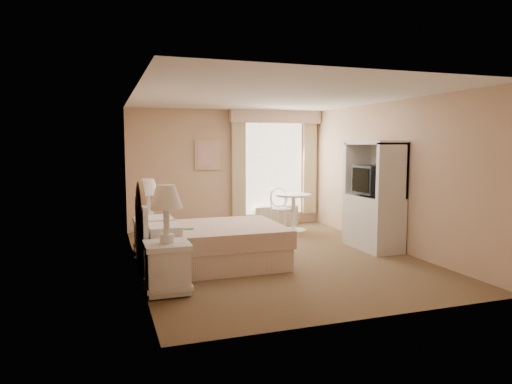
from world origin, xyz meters
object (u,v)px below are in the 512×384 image
object	(u,v)px
nightstand_far	(149,225)
round_table	(293,206)
bed	(206,243)
armoire	(374,204)
nightstand_near	(167,254)
cafe_chair	(280,206)

from	to	relation	value
nightstand_far	round_table	world-z (taller)	nightstand_far
bed	round_table	size ratio (longest dim) A/B	2.70
bed	nightstand_far	bearing A→B (deg)	122.37
nightstand_far	armoire	world-z (taller)	armoire
armoire	round_table	bearing A→B (deg)	109.63
round_table	armoire	world-z (taller)	armoire
nightstand_far	nightstand_near	bearing A→B (deg)	-90.00
round_table	cafe_chair	bearing A→B (deg)	131.20
bed	armoire	distance (m)	2.98
bed	nightstand_far	size ratio (longest dim) A/B	1.73
round_table	armoire	distance (m)	2.01
nightstand_near	nightstand_far	distance (m)	2.22
armoire	bed	bearing A→B (deg)	-176.54
round_table	nightstand_far	bearing A→B (deg)	-162.68
nightstand_near	round_table	size ratio (longest dim) A/B	1.68
nightstand_near	cafe_chair	world-z (taller)	nightstand_near
bed	cafe_chair	size ratio (longest dim) A/B	2.37
round_table	armoire	bearing A→B (deg)	-70.37
bed	armoire	world-z (taller)	armoire
round_table	armoire	xyz separation A→B (m)	(0.67, -1.88, 0.25)
bed	nightstand_near	xyz separation A→B (m)	(-0.71, -1.09, 0.15)
nightstand_far	cafe_chair	bearing A→B (deg)	22.47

